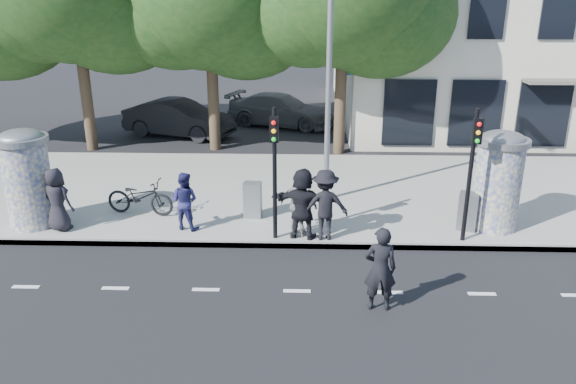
{
  "coord_description": "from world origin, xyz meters",
  "views": [
    {
      "loc": [
        0.13,
        -9.33,
        6.25
      ],
      "look_at": [
        -0.26,
        3.5,
        1.53
      ],
      "focal_mm": 35.0,
      "sensor_mm": 36.0,
      "label": 1
    }
  ],
  "objects_px": {
    "car_right": "(281,110)",
    "car_mid": "(179,118)",
    "cabinet_left": "(253,200)",
    "ped_f": "(303,204)",
    "cabinet_right": "(468,211)",
    "traffic_pole_far": "(472,163)",
    "ad_column_right": "(498,178)",
    "ped_e": "(299,205)",
    "ad_column_left": "(27,176)",
    "ped_d": "(325,205)",
    "street_lamp": "(330,42)",
    "ped_a": "(57,200)",
    "man_road": "(380,269)",
    "bicycle": "(140,197)",
    "traffic_pole_near": "(274,161)",
    "ped_c": "(185,201)"
  },
  "relations": [
    {
      "from": "car_mid",
      "to": "car_right",
      "type": "bearing_deg",
      "value": -44.69
    },
    {
      "from": "traffic_pole_far",
      "to": "ped_e",
      "type": "bearing_deg",
      "value": 177.1
    },
    {
      "from": "ad_column_right",
      "to": "traffic_pole_near",
      "type": "xyz_separation_m",
      "value": [
        -5.8,
        -0.91,
        0.69
      ]
    },
    {
      "from": "ad_column_left",
      "to": "traffic_pole_far",
      "type": "xyz_separation_m",
      "value": [
        11.4,
        -0.71,
        0.69
      ]
    },
    {
      "from": "ped_f",
      "to": "cabinet_right",
      "type": "distance_m",
      "value": 4.43
    },
    {
      "from": "traffic_pole_near",
      "to": "car_right",
      "type": "bearing_deg",
      "value": 91.74
    },
    {
      "from": "street_lamp",
      "to": "ped_e",
      "type": "height_order",
      "value": "street_lamp"
    },
    {
      "from": "ped_a",
      "to": "ad_column_left",
      "type": "bearing_deg",
      "value": 0.22
    },
    {
      "from": "bicycle",
      "to": "ped_e",
      "type": "bearing_deg",
      "value": -96.59
    },
    {
      "from": "traffic_pole_far",
      "to": "ped_c",
      "type": "relative_size",
      "value": 2.17
    },
    {
      "from": "ad_column_left",
      "to": "ped_e",
      "type": "xyz_separation_m",
      "value": [
        7.2,
        -0.49,
        -0.55
      ]
    },
    {
      "from": "cabinet_left",
      "to": "ped_f",
      "type": "bearing_deg",
      "value": -39.04
    },
    {
      "from": "ped_d",
      "to": "cabinet_right",
      "type": "xyz_separation_m",
      "value": [
        3.8,
        0.67,
        -0.41
      ]
    },
    {
      "from": "man_road",
      "to": "car_right",
      "type": "height_order",
      "value": "man_road"
    },
    {
      "from": "ad_column_right",
      "to": "ped_e",
      "type": "height_order",
      "value": "ad_column_right"
    },
    {
      "from": "ped_e",
      "to": "bicycle",
      "type": "bearing_deg",
      "value": 2.47
    },
    {
      "from": "traffic_pole_far",
      "to": "bicycle",
      "type": "distance_m",
      "value": 8.97
    },
    {
      "from": "cabinet_right",
      "to": "street_lamp",
      "type": "bearing_deg",
      "value": 171.56
    },
    {
      "from": "man_road",
      "to": "traffic_pole_far",
      "type": "bearing_deg",
      "value": -129.0
    },
    {
      "from": "ped_e",
      "to": "cabinet_left",
      "type": "relative_size",
      "value": 1.65
    },
    {
      "from": "street_lamp",
      "to": "car_mid",
      "type": "relative_size",
      "value": 1.65
    },
    {
      "from": "ped_e",
      "to": "ped_d",
      "type": "bearing_deg",
      "value": -174.21
    },
    {
      "from": "car_mid",
      "to": "man_road",
      "type": "bearing_deg",
      "value": -134.31
    },
    {
      "from": "bicycle",
      "to": "car_mid",
      "type": "bearing_deg",
      "value": 15.45
    },
    {
      "from": "ped_d",
      "to": "ped_e",
      "type": "bearing_deg",
      "value": -18.63
    },
    {
      "from": "street_lamp",
      "to": "man_road",
      "type": "xyz_separation_m",
      "value": [
        0.88,
        -5.86,
        -3.89
      ]
    },
    {
      "from": "ped_e",
      "to": "car_mid",
      "type": "height_order",
      "value": "ped_e"
    },
    {
      "from": "traffic_pole_far",
      "to": "cabinet_left",
      "type": "xyz_separation_m",
      "value": [
        -5.5,
        1.43,
        -1.57
      ]
    },
    {
      "from": "ad_column_left",
      "to": "ped_f",
      "type": "distance_m",
      "value": 7.34
    },
    {
      "from": "ad_column_right",
      "to": "ped_c",
      "type": "height_order",
      "value": "ad_column_right"
    },
    {
      "from": "traffic_pole_far",
      "to": "ped_f",
      "type": "height_order",
      "value": "traffic_pole_far"
    },
    {
      "from": "ped_d",
      "to": "car_right",
      "type": "bearing_deg",
      "value": -88.19
    },
    {
      "from": "ad_column_left",
      "to": "ad_column_right",
      "type": "xyz_separation_m",
      "value": [
        12.4,
        0.2,
        0.0
      ]
    },
    {
      "from": "traffic_pole_near",
      "to": "ped_c",
      "type": "height_order",
      "value": "traffic_pole_near"
    },
    {
      "from": "bicycle",
      "to": "car_right",
      "type": "height_order",
      "value": "car_right"
    },
    {
      "from": "ped_d",
      "to": "ped_e",
      "type": "relative_size",
      "value": 1.1
    },
    {
      "from": "ped_e",
      "to": "ped_f",
      "type": "height_order",
      "value": "ped_f"
    },
    {
      "from": "ad_column_left",
      "to": "ped_f",
      "type": "bearing_deg",
      "value": -4.74
    },
    {
      "from": "ped_a",
      "to": "cabinet_right",
      "type": "height_order",
      "value": "ped_a"
    },
    {
      "from": "traffic_pole_near",
      "to": "cabinet_right",
      "type": "relative_size",
      "value": 3.29
    },
    {
      "from": "ad_column_right",
      "to": "man_road",
      "type": "xyz_separation_m",
      "value": [
        -3.52,
        -3.93,
        -0.63
      ]
    },
    {
      "from": "ped_e",
      "to": "cabinet_right",
      "type": "distance_m",
      "value": 4.51
    },
    {
      "from": "street_lamp",
      "to": "ped_d",
      "type": "relative_size",
      "value": 4.34
    },
    {
      "from": "ped_a",
      "to": "cabinet_left",
      "type": "relative_size",
      "value": 1.68
    },
    {
      "from": "ped_f",
      "to": "car_mid",
      "type": "height_order",
      "value": "ped_f"
    },
    {
      "from": "car_right",
      "to": "car_mid",
      "type": "bearing_deg",
      "value": 135.92
    },
    {
      "from": "traffic_pole_far",
      "to": "car_right",
      "type": "height_order",
      "value": "traffic_pole_far"
    },
    {
      "from": "traffic_pole_far",
      "to": "ped_d",
      "type": "height_order",
      "value": "traffic_pole_far"
    },
    {
      "from": "ad_column_left",
      "to": "traffic_pole_near",
      "type": "bearing_deg",
      "value": -6.11
    },
    {
      "from": "ped_c",
      "to": "street_lamp",
      "type": "bearing_deg",
      "value": -132.79
    }
  ]
}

